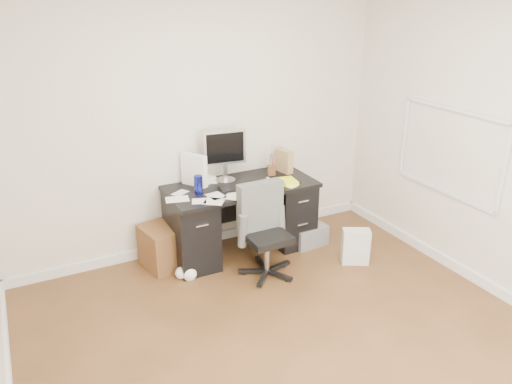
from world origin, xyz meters
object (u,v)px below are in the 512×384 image
lcd_monitor (225,156)px  pc_tower (295,217)px  wicker_basket (166,246)px  office_chair (267,232)px  desk (241,216)px  keyboard (242,187)px

lcd_monitor → pc_tower: bearing=3.0°
wicker_basket → office_chair: bearing=-37.7°
office_chair → desk: bearing=91.2°
lcd_monitor → pc_tower: (0.81, -0.06, -0.83)m
lcd_monitor → wicker_basket: bearing=-166.9°
keyboard → wicker_basket: keyboard is taller
desk → lcd_monitor: 0.65m
lcd_monitor → keyboard: size_ratio=1.23×
pc_tower → wicker_basket: size_ratio=0.95×
keyboard → pc_tower: size_ratio=1.12×
keyboard → pc_tower: keyboard is taller
lcd_monitor → keyboard: lcd_monitor is taller
wicker_basket → lcd_monitor: bearing=5.8°
office_chair → pc_tower: bearing=42.1°
desk → lcd_monitor: (-0.10, 0.16, 0.62)m
keyboard → desk: bearing=78.9°
lcd_monitor → desk: bearing=-50.7°
desk → wicker_basket: size_ratio=3.57×
keyboard → wicker_basket: bearing=172.7°
lcd_monitor → office_chair: (0.11, -0.70, -0.57)m
lcd_monitor → wicker_basket: (-0.69, -0.07, -0.81)m
pc_tower → wicker_basket: wicker_basket is taller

